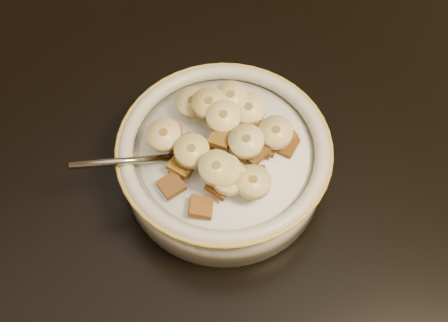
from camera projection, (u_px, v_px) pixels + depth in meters
cereal_bowl at (224, 165)px, 0.59m from camera, size 0.19×0.19×0.05m
milk at (224, 152)px, 0.57m from camera, size 0.16×0.16×0.00m
spoon at (191, 156)px, 0.56m from camera, size 0.06×0.05×0.01m
cereal_square_0 at (254, 176)px, 0.55m from camera, size 0.03×0.03×0.01m
cereal_square_1 at (267, 144)px, 0.56m from camera, size 0.03×0.03×0.01m
cereal_square_2 at (186, 145)px, 0.56m from camera, size 0.02×0.02×0.01m
cereal_square_3 at (204, 102)px, 0.59m from camera, size 0.03×0.03×0.01m
cereal_square_4 at (263, 145)px, 0.56m from camera, size 0.03×0.03×0.01m
cereal_square_5 at (286, 145)px, 0.57m from camera, size 0.03×0.03×0.01m
cereal_square_6 at (242, 123)px, 0.56m from camera, size 0.02×0.02×0.01m
cereal_square_7 at (190, 155)px, 0.55m from camera, size 0.02×0.02×0.01m
cereal_square_8 at (254, 152)px, 0.55m from camera, size 0.02×0.02×0.01m
cereal_square_9 at (283, 135)px, 0.57m from camera, size 0.02×0.02×0.01m
cereal_square_10 at (182, 166)px, 0.55m from camera, size 0.03×0.03×0.01m
cereal_square_11 at (249, 105)px, 0.59m from camera, size 0.02×0.02×0.01m
cereal_square_12 at (232, 169)px, 0.54m from camera, size 0.02×0.02×0.01m
cereal_square_13 at (171, 185)px, 0.54m from camera, size 0.02×0.02×0.01m
cereal_square_14 at (171, 135)px, 0.57m from camera, size 0.03×0.03×0.01m
cereal_square_15 at (252, 130)px, 0.56m from camera, size 0.02×0.02×0.01m
cereal_square_16 at (201, 207)px, 0.53m from camera, size 0.03×0.03×0.01m
cereal_square_17 at (250, 183)px, 0.54m from camera, size 0.03×0.03×0.01m
cereal_square_18 at (182, 165)px, 0.55m from camera, size 0.03×0.03×0.01m
cereal_square_19 at (220, 186)px, 0.54m from camera, size 0.03×0.03×0.01m
cereal_square_20 at (222, 138)px, 0.55m from camera, size 0.03×0.03×0.01m
banana_slice_0 at (192, 151)px, 0.54m from camera, size 0.04×0.04×0.01m
banana_slice_1 at (224, 171)px, 0.53m from camera, size 0.04×0.04×0.01m
banana_slice_2 at (209, 103)px, 0.56m from camera, size 0.04×0.04×0.01m
banana_slice_3 at (249, 110)px, 0.57m from camera, size 0.04×0.04×0.01m
banana_slice_4 at (231, 97)px, 0.58m from camera, size 0.04×0.04×0.02m
banana_slice_5 at (164, 135)px, 0.55m from camera, size 0.04×0.04×0.01m
banana_slice_6 at (192, 102)px, 0.58m from camera, size 0.04×0.04×0.01m
banana_slice_7 at (246, 141)px, 0.54m from camera, size 0.03×0.03×0.01m
banana_slice_8 at (276, 132)px, 0.55m from camera, size 0.03×0.03×0.01m
banana_slice_9 at (229, 177)px, 0.53m from camera, size 0.03×0.03×0.01m
banana_slice_10 at (253, 182)px, 0.53m from camera, size 0.04×0.04×0.01m
banana_slice_11 at (216, 168)px, 0.53m from camera, size 0.04×0.04×0.02m
banana_slice_12 at (223, 117)px, 0.56m from camera, size 0.04×0.04×0.01m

